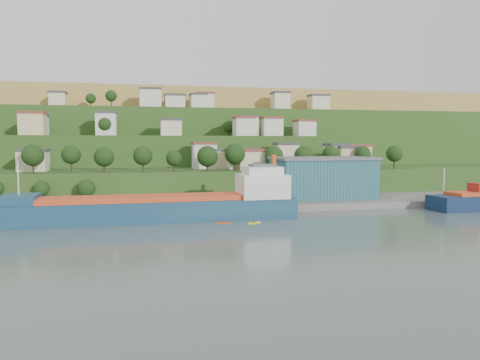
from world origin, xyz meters
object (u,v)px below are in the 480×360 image
object	(u,v)px
kayak_orange	(224,222)
cargo_ship_near	(165,209)
caravan	(20,206)
warehouse	(322,177)

from	to	relation	value
kayak_orange	cargo_ship_near	bearing A→B (deg)	166.22
cargo_ship_near	caravan	xyz separation A→B (m)	(-37.30, 16.33, -0.37)
warehouse	cargo_ship_near	bearing A→B (deg)	-156.66
cargo_ship_near	caravan	distance (m)	40.72
cargo_ship_near	warehouse	bearing A→B (deg)	21.82
caravan	kayak_orange	xyz separation A→B (m)	(50.76, -23.64, -2.27)
cargo_ship_near	kayak_orange	size ratio (longest dim) A/B	19.98
caravan	kayak_orange	distance (m)	56.04
cargo_ship_near	caravan	size ratio (longest dim) A/B	12.45
cargo_ship_near	kayak_orange	distance (m)	15.55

